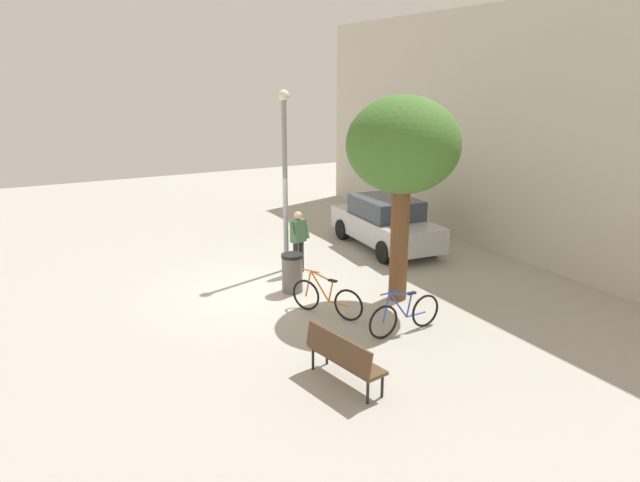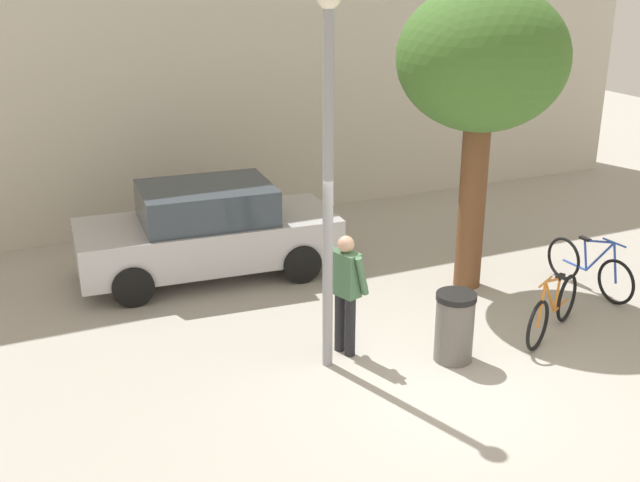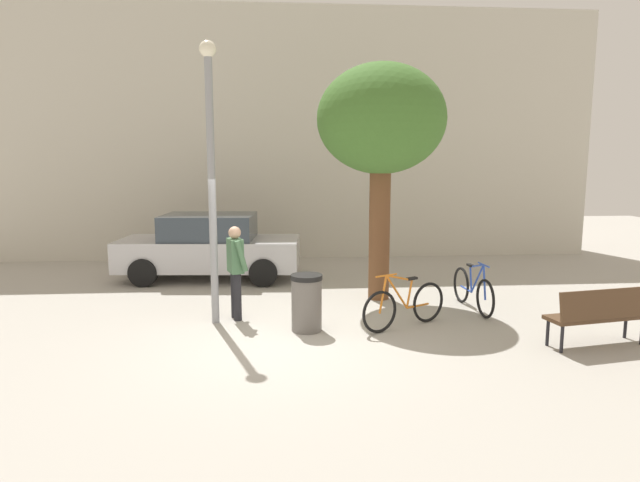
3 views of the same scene
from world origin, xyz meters
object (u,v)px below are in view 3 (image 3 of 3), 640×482
at_px(park_bench, 601,312).
at_px(parked_car_silver, 210,247).
at_px(lamppost, 211,163).
at_px(bicycle_blue, 473,290).
at_px(trash_bin, 307,302).
at_px(person_by_lamppost, 236,266).
at_px(plaza_tree, 381,123).
at_px(bicycle_orange, 404,305).

xyz_separation_m(park_bench, parked_car_silver, (-6.46, 5.30, 0.23)).
height_order(lamppost, bicycle_blue, lamppost).
height_order(parked_car_silver, trash_bin, parked_car_silver).
bearing_deg(park_bench, person_by_lamppost, 161.01).
xyz_separation_m(person_by_lamppost, bicycle_blue, (4.42, 0.23, -0.58)).
distance_m(lamppost, park_bench, 6.58).
bearing_deg(parked_car_silver, plaza_tree, -30.45).
xyz_separation_m(plaza_tree, trash_bin, (-1.59, -1.99, -3.06)).
bearing_deg(trash_bin, bicycle_orange, 1.11).
relative_size(person_by_lamppost, plaza_tree, 0.36).
bearing_deg(plaza_tree, person_by_lamppost, -156.47).
relative_size(park_bench, trash_bin, 1.75).
xyz_separation_m(bicycle_blue, trash_bin, (-3.21, -1.00, 0.10)).
distance_m(park_bench, plaza_tree, 5.17).
distance_m(park_bench, parked_car_silver, 8.36).
relative_size(person_by_lamppost, bicycle_orange, 1.04).
height_order(plaza_tree, bicycle_orange, plaza_tree).
bearing_deg(bicycle_blue, person_by_lamppost, -177.02).
bearing_deg(trash_bin, bicycle_blue, 17.28).
bearing_deg(park_bench, parked_car_silver, 140.63).
relative_size(bicycle_orange, bicycle_blue, 0.89).
bearing_deg(lamppost, trash_bin, -20.05).
height_order(lamppost, trash_bin, lamppost).
height_order(bicycle_orange, parked_car_silver, parked_car_silver).
distance_m(bicycle_blue, trash_bin, 3.36).
height_order(bicycle_orange, bicycle_blue, same).
relative_size(lamppost, parked_car_silver, 1.10).
height_order(lamppost, bicycle_orange, lamppost).
bearing_deg(park_bench, lamppost, 163.79).
distance_m(person_by_lamppost, bicycle_orange, 3.02).
xyz_separation_m(bicycle_orange, bicycle_blue, (1.55, 0.97, 0.00)).
height_order(park_bench, plaza_tree, plaza_tree).
xyz_separation_m(plaza_tree, parked_car_silver, (-3.66, 2.15, -2.77)).
xyz_separation_m(lamppost, park_bench, (5.95, -1.73, -2.22)).
bearing_deg(bicycle_blue, trash_bin, -162.72).
bearing_deg(bicycle_blue, bicycle_orange, -148.04).
bearing_deg(person_by_lamppost, bicycle_orange, -14.37).
bearing_deg(trash_bin, park_bench, -14.80).
xyz_separation_m(park_bench, bicycle_orange, (-2.73, 1.19, -0.16)).
height_order(park_bench, trash_bin, trash_bin).
height_order(person_by_lamppost, trash_bin, person_by_lamppost).
bearing_deg(trash_bin, plaza_tree, 51.36).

